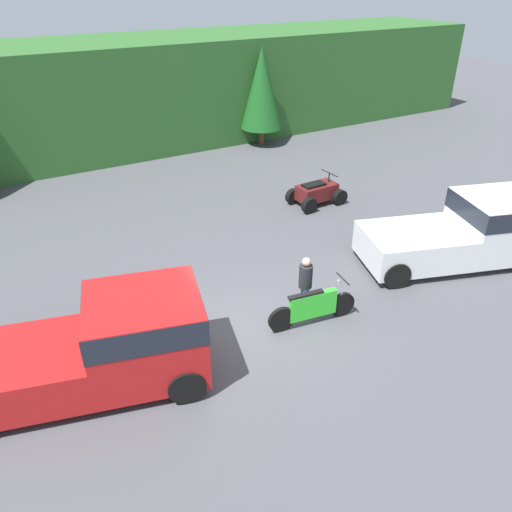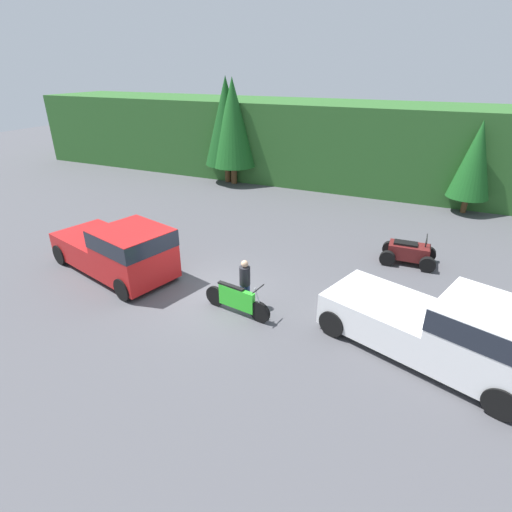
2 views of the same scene
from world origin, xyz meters
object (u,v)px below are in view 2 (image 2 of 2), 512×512
dirt_bike (237,300)px  quad_atv (408,253)px  rider_person (245,282)px  pickup_truck_red (120,249)px  pickup_truck_second (449,329)px

dirt_bike → quad_atv: dirt_bike is taller
rider_person → pickup_truck_red: bearing=-156.6°
quad_atv → rider_person: size_ratio=1.26×
dirt_bike → rider_person: rider_person is taller
pickup_truck_second → rider_person: bearing=-163.6°
pickup_truck_second → quad_atv: size_ratio=2.77×
pickup_truck_second → dirt_bike: (-5.83, -0.22, -0.56)m
pickup_truck_red → dirt_bike: size_ratio=2.36×
pickup_truck_red → pickup_truck_second: same height
pickup_truck_second → dirt_bike: pickup_truck_second is taller
pickup_truck_red → quad_atv: pickup_truck_red is taller
pickup_truck_red → quad_atv: (9.33, 5.32, -0.59)m
rider_person → pickup_truck_second: bearing=21.9°
pickup_truck_red → pickup_truck_second: 10.75m
pickup_truck_second → dirt_bike: bearing=-159.2°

